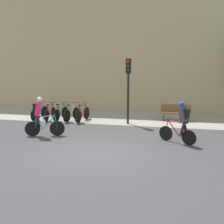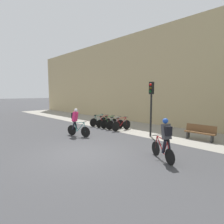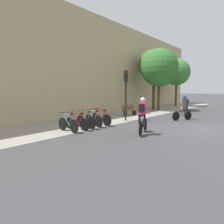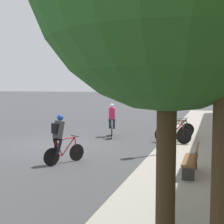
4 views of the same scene
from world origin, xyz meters
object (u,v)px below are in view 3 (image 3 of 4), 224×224
cyclist_pink (143,115)px  parked_bike_4 (101,118)px  cyclist_grey (184,107)px  parked_bike_2 (86,121)px  parked_bike_3 (94,120)px  parked_bike_0 (68,124)px  traffic_light_pole (126,86)px  parked_bike_1 (77,123)px  bench (129,110)px

cyclist_pink → parked_bike_4: (0.90, 3.34, -0.53)m
cyclist_grey → parked_bike_4: 6.16m
parked_bike_2 → parked_bike_3: size_ratio=1.02×
parked_bike_0 → traffic_light_pole: 5.51m
cyclist_grey → parked_bike_3: (-5.86, 3.24, -0.54)m
cyclist_pink → traffic_light_pole: size_ratio=0.52×
parked_bike_2 → cyclist_grey: bearing=-26.5°
parked_bike_2 → traffic_light_pole: (3.85, -0.09, 1.98)m
parked_bike_1 → parked_bike_3: 1.29m
cyclist_pink → parked_bike_2: 3.40m
traffic_light_pole → parked_bike_4: bearing=177.9°
parked_bike_1 → parked_bike_3: bearing=0.1°
parked_bike_1 → parked_bike_4: parked_bike_4 is taller
parked_bike_0 → parked_bike_3: size_ratio=1.05×
cyclist_grey → parked_bike_2: bearing=153.5°
parked_bike_4 → traffic_light_pole: (2.55, -0.09, 1.97)m
cyclist_pink → parked_bike_0: size_ratio=1.05×
cyclist_pink → parked_bike_3: cyclist_pink is taller
cyclist_grey → traffic_light_pole: traffic_light_pole is taller
parked_bike_0 → bench: size_ratio=1.02×
parked_bike_2 → parked_bike_4: (1.29, -0.00, 0.01)m
cyclist_grey → bench: cyclist_grey is taller
cyclist_grey → parked_bike_4: (-5.21, 3.24, -0.53)m
parked_bike_0 → parked_bike_1: bearing=-0.1°
parked_bike_4 → bench: 5.23m
cyclist_grey → parked_bike_0: bearing=157.5°
cyclist_pink → parked_bike_0: bearing=116.7°
parked_bike_0 → parked_bike_3: parked_bike_3 is taller
cyclist_grey → parked_bike_0: size_ratio=1.03×
parked_bike_1 → bench: bearing=10.0°
parked_bike_2 → parked_bike_4: bearing=-0.0°
cyclist_pink → cyclist_grey: 6.12m
bench → parked_bike_1: bearing=-170.0°
parked_bike_3 → bench: size_ratio=0.97×
parked_bike_3 → bench: 5.86m
cyclist_pink → cyclist_grey: bearing=1.0°
cyclist_pink → parked_bike_1: (-1.03, 3.34, -0.55)m
bench → parked_bike_3: bearing=-167.9°
parked_bike_1 → bench: (7.01, 1.23, 0.08)m
parked_bike_0 → parked_bike_3: bearing=0.0°
parked_bike_1 → cyclist_grey: bearing=-24.3°
parked_bike_3 → cyclist_grey: bearing=-28.9°
bench → parked_bike_4: bearing=-166.4°
parked_bike_3 → parked_bike_0: bearing=-180.0°
parked_bike_1 → bench: parked_bike_1 is taller
bench → cyclist_grey: bearing=-88.3°
parked_bike_4 → traffic_light_pole: size_ratio=0.51×
parked_bike_0 → parked_bike_4: parked_bike_4 is taller
parked_bike_2 → parked_bike_4: size_ratio=0.94×
cyclist_pink → parked_bike_0: (-1.68, 3.34, -0.54)m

